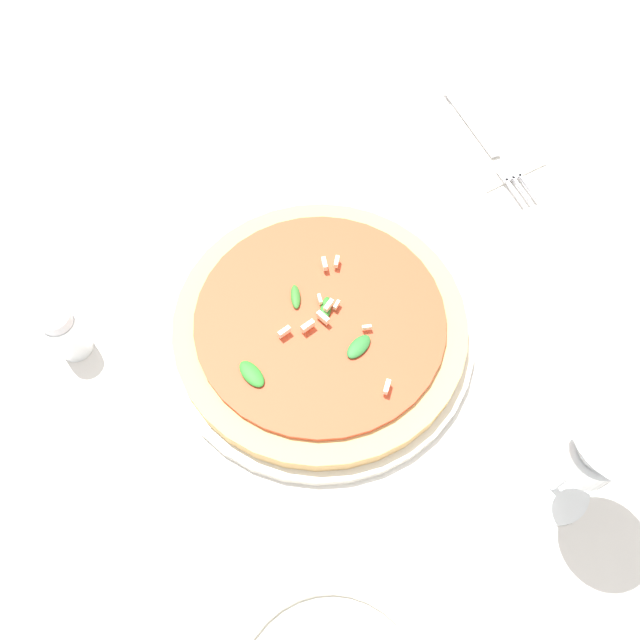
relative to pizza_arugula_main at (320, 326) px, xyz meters
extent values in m
plane|color=silver|center=(-0.01, -0.04, -0.02)|extent=(6.00, 6.00, 0.00)
cylinder|color=silver|center=(0.00, 0.00, -0.01)|extent=(0.31, 0.31, 0.01)
cylinder|color=tan|center=(0.00, 0.00, 0.00)|extent=(0.29, 0.29, 0.02)
cylinder|color=#C64728|center=(0.00, 0.00, 0.02)|extent=(0.25, 0.25, 0.01)
ellipsoid|color=#2E6925|center=(-0.03, -0.02, 0.02)|extent=(0.03, 0.01, 0.01)
ellipsoid|color=#286D24|center=(-0.01, 0.01, 0.02)|extent=(0.03, 0.02, 0.01)
ellipsoid|color=#27672B|center=(0.04, 0.03, 0.02)|extent=(0.03, 0.03, 0.01)
ellipsoid|color=#287125|center=(0.05, -0.07, 0.02)|extent=(0.04, 0.03, 0.01)
cube|color=beige|center=(-0.06, 0.01, 0.03)|extent=(0.01, 0.00, 0.01)
cube|color=beige|center=(-0.01, 0.02, 0.03)|extent=(0.01, 0.01, 0.01)
cube|color=beige|center=(0.01, -0.01, 0.03)|extent=(0.01, 0.01, 0.01)
cube|color=beige|center=(0.02, 0.04, 0.03)|extent=(0.00, 0.01, 0.00)
cube|color=beige|center=(0.09, 0.05, 0.03)|extent=(0.01, 0.01, 0.01)
cube|color=beige|center=(0.01, -0.04, 0.03)|extent=(0.01, 0.01, 0.01)
cube|color=beige|center=(-0.02, 0.00, 0.03)|extent=(0.01, 0.00, 0.01)
cube|color=beige|center=(0.00, 0.01, 0.03)|extent=(0.01, 0.01, 0.01)
cube|color=beige|center=(0.01, 0.00, 0.03)|extent=(0.01, 0.01, 0.01)
cube|color=beige|center=(-0.06, 0.03, 0.03)|extent=(0.01, 0.01, 0.01)
cylinder|color=white|center=(0.19, 0.18, -0.01)|extent=(0.07, 0.07, 0.00)
cylinder|color=white|center=(0.19, 0.18, 0.02)|extent=(0.01, 0.01, 0.07)
cone|color=white|center=(0.19, 0.18, 0.10)|extent=(0.08, 0.08, 0.09)
cylinder|color=white|center=(0.19, 0.18, 0.08)|extent=(0.04, 0.04, 0.03)
cube|color=silver|center=(-0.23, 0.24, -0.01)|extent=(0.16, 0.13, 0.01)
cube|color=silver|center=(-0.26, 0.24, -0.01)|extent=(0.12, 0.04, 0.00)
cube|color=silver|center=(-0.17, 0.26, -0.01)|extent=(0.03, 0.03, 0.00)
cube|color=silver|center=(-0.14, 0.25, -0.01)|extent=(0.04, 0.01, 0.00)
cube|color=silver|center=(-0.14, 0.26, -0.01)|extent=(0.04, 0.01, 0.00)
cube|color=silver|center=(-0.14, 0.27, -0.01)|extent=(0.04, 0.01, 0.00)
cylinder|color=silver|center=(-0.03, -0.25, 0.01)|extent=(0.03, 0.03, 0.06)
cylinder|color=#B7B7BF|center=(-0.03, -0.25, 0.04)|extent=(0.03, 0.03, 0.01)
camera|label=1|loc=(0.29, -0.05, 0.55)|focal=35.00mm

